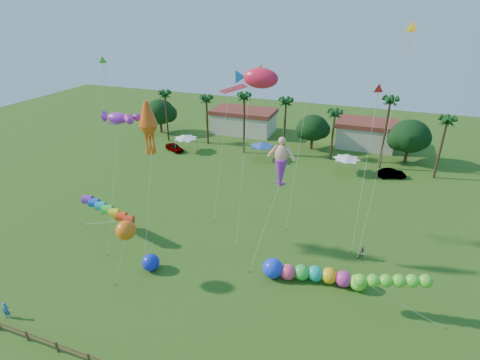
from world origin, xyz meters
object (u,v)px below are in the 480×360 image
(car_a, at_px, (174,147))
(spectator_b, at_px, (361,253))
(car_b, at_px, (392,174))
(blue_ball, at_px, (151,262))
(spectator_a, at_px, (6,310))
(caterpillar_inflatable, at_px, (309,274))

(car_a, bearing_deg, spectator_b, -96.63)
(car_b, relative_size, spectator_b, 2.58)
(spectator_b, height_order, blue_ball, blue_ball)
(spectator_a, relative_size, spectator_b, 0.98)
(spectator_b, xyz_separation_m, blue_ball, (-19.59, -9.01, 0.07))
(caterpillar_inflatable, distance_m, blue_ball, 15.63)
(car_a, distance_m, spectator_b, 40.16)
(spectator_a, relative_size, caterpillar_inflatable, 0.16)
(car_a, relative_size, blue_ball, 2.28)
(spectator_a, bearing_deg, car_a, 72.33)
(spectator_a, bearing_deg, spectator_b, 7.38)
(blue_ball, bearing_deg, caterpillar_inflatable, 14.14)
(car_a, height_order, spectator_a, spectator_a)
(caterpillar_inflatable, bearing_deg, car_a, 129.97)
(car_b, height_order, spectator_a, spectator_a)
(spectator_a, height_order, caterpillar_inflatable, caterpillar_inflatable)
(car_b, bearing_deg, blue_ball, 123.91)
(car_a, relative_size, caterpillar_inflatable, 0.41)
(car_b, relative_size, blue_ball, 2.37)
(spectator_a, xyz_separation_m, caterpillar_inflatable, (23.11, 13.55, 0.05))
(caterpillar_inflatable, height_order, blue_ball, caterpillar_inflatable)
(car_a, bearing_deg, spectator_a, -145.34)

